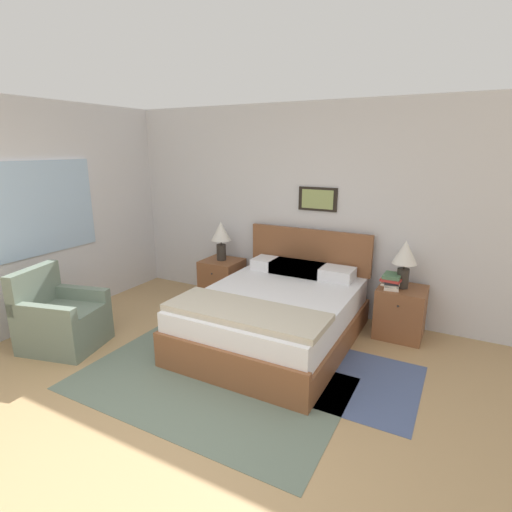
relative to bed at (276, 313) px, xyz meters
The scene contains 16 objects.
ground_plane 2.19m from the bed, 94.25° to the right, with size 16.00×16.00×0.00m, color tan.
wall_back 1.47m from the bed, 98.42° to the left, with size 7.37×0.09×2.60m.
wall_left 2.91m from the bed, 168.15° to the right, with size 0.08×5.60×2.60m.
area_rug_main 1.13m from the bed, 99.22° to the right, with size 2.41×1.47×0.01m.
area_rug_bedside 1.24m from the bed, 19.40° to the right, with size 0.85×1.12×0.01m.
bed is the anchor object (origin of this frame).
armchair 2.30m from the bed, 148.32° to the right, with size 0.88×0.81×0.85m.
nightstand_near_window 1.41m from the bed, 147.45° to the left, with size 0.51×0.51×0.57m.
nightstand_by_door 1.41m from the bed, 32.49° to the left, with size 0.51×0.51×0.57m.
table_lamp_near_window 1.54m from the bed, 147.37° to the left, with size 0.26×0.26×0.53m.
table_lamp_by_door 1.53m from the bed, 33.07° to the left, with size 0.26×0.26×0.53m.
book_thick_bottom 1.31m from the bed, 33.42° to the left, with size 0.19×0.29×0.03m.
book_hardcover_middle 1.32m from the bed, 33.42° to the left, with size 0.20×0.23×0.03m.
book_novel_upper 1.33m from the bed, 33.42° to the left, with size 0.18×0.27×0.03m.
book_slim_near_top 1.34m from the bed, 33.42° to the left, with size 0.23×0.28×0.02m.
book_paperback_top 1.34m from the bed, 33.42° to the left, with size 0.19×0.24×0.04m.
Camera 1 is at (1.87, -1.51, 2.07)m, focal length 28.00 mm.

